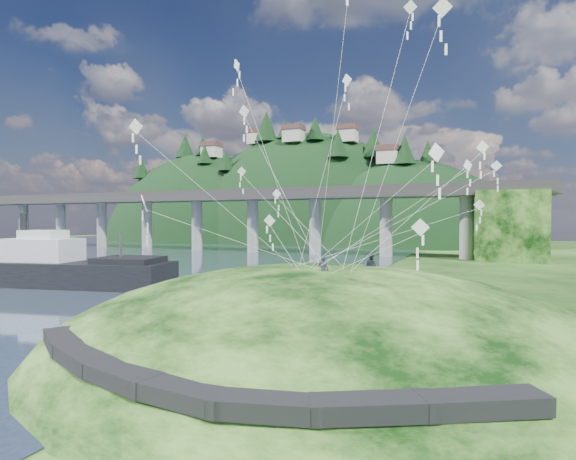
% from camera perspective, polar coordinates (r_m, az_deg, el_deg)
% --- Properties ---
extents(ground, '(320.00, 320.00, 0.00)m').
position_cam_1_polar(ground, '(29.58, -12.10, -13.88)').
color(ground, black).
rests_on(ground, ground).
extents(grass_hill, '(36.00, 32.00, 13.00)m').
position_cam_1_polar(grass_hill, '(28.27, 4.53, -17.76)').
color(grass_hill, black).
rests_on(grass_hill, ground).
extents(footpath, '(22.29, 5.84, 0.83)m').
position_cam_1_polar(footpath, '(17.25, -10.32, -17.88)').
color(footpath, black).
rests_on(footpath, ground).
extents(bridge, '(160.00, 11.00, 15.00)m').
position_cam_1_polar(bridge, '(102.80, -1.74, 2.46)').
color(bridge, '#2D2B2B').
rests_on(bridge, ground).
extents(far_ridge, '(153.00, 70.00, 94.50)m').
position_cam_1_polar(far_ridge, '(158.13, 0.50, -4.14)').
color(far_ridge, black).
rests_on(far_ridge, ground).
extents(work_barge, '(25.03, 11.37, 8.47)m').
position_cam_1_polar(work_barge, '(58.25, -26.39, -4.33)').
color(work_barge, black).
rests_on(work_barge, ground).
extents(wooden_dock, '(13.03, 3.13, 0.92)m').
position_cam_1_polar(wooden_dock, '(36.72, -13.75, -10.23)').
color(wooden_dock, '#3E2D19').
rests_on(wooden_dock, ground).
extents(kite_flyers, '(2.60, 4.44, 1.69)m').
position_cam_1_polar(kite_flyers, '(26.85, 8.67, -3.01)').
color(kite_flyers, '#252631').
rests_on(kite_flyers, ground).
extents(kite_swarm, '(19.54, 16.27, 15.57)m').
position_cam_1_polar(kite_swarm, '(26.03, 6.78, 11.96)').
color(kite_swarm, white).
rests_on(kite_swarm, ground).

